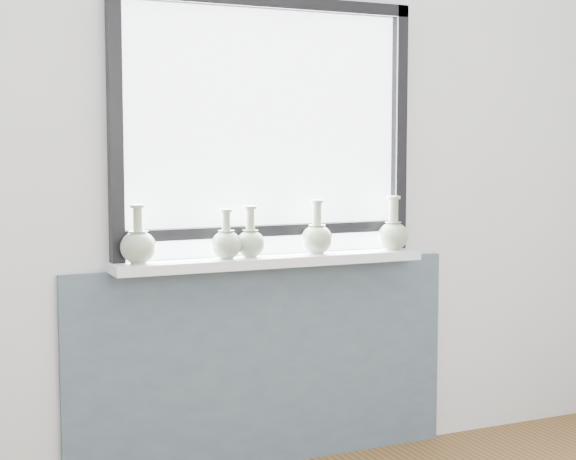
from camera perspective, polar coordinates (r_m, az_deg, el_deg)
name	(u,v)px	position (r m, az deg, el deg)	size (l,w,h in m)	color
back_wall	(262,157)	(3.66, -1.68, 4.71)	(3.60, 0.02, 2.60)	silver
apron_panel	(266,365)	(3.75, -1.46, -8.71)	(1.70, 0.03, 0.86)	#4C5F6C
windowsill	(272,261)	(3.60, -1.05, -2.00)	(1.32, 0.18, 0.04)	white
window	(266,123)	(3.63, -1.46, 6.93)	(1.30, 0.06, 1.05)	black
vase_a	(138,245)	(3.39, -9.66, -0.95)	(0.14, 0.14, 0.23)	#94A88A
vase_b	(226,243)	(3.49, -4.02, -0.83)	(0.12, 0.12, 0.20)	#94A88A
vase_c	(250,241)	(3.54, -2.45, -0.71)	(0.12, 0.12, 0.21)	#94A88A
vase_d	(317,237)	(3.66, 1.88, -0.43)	(0.13, 0.13, 0.22)	#94A88A
vase_e	(393,233)	(3.83, 6.81, -0.20)	(0.13, 0.13, 0.23)	#94A88A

